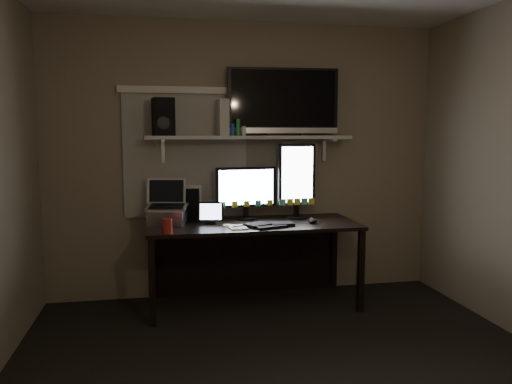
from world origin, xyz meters
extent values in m
plane|color=black|center=(0.00, 0.00, 0.00)|extent=(3.60, 3.60, 0.00)
plane|color=#7F715B|center=(0.00, 1.80, 1.25)|extent=(3.60, 0.00, 3.60)
cube|color=beige|center=(-0.55, 1.79, 1.30)|extent=(1.10, 0.02, 1.10)
cube|color=black|center=(0.00, 1.43, 0.71)|extent=(1.80, 0.75, 0.03)
cube|color=black|center=(0.00, 1.78, 0.35)|extent=(1.80, 0.02, 0.70)
cube|color=black|center=(-0.86, 1.09, 0.35)|extent=(0.05, 0.05, 0.70)
cube|color=black|center=(0.86, 1.09, 0.35)|extent=(0.05, 0.05, 0.70)
cube|color=black|center=(-0.86, 1.76, 0.35)|extent=(0.05, 0.05, 0.70)
cube|color=black|center=(0.86, 1.76, 0.35)|extent=(0.05, 0.05, 0.70)
cube|color=#B1B2AD|center=(0.00, 1.62, 1.46)|extent=(1.80, 0.35, 0.03)
cube|color=black|center=(-0.03, 1.61, 0.97)|extent=(0.55, 0.13, 0.48)
cube|color=black|center=(0.43, 1.58, 1.08)|extent=(0.35, 0.10, 0.69)
cube|color=black|center=(0.11, 1.26, 0.74)|extent=(0.44, 0.27, 0.02)
ellipsoid|color=black|center=(0.50, 1.32, 0.75)|extent=(0.09, 0.13, 0.04)
cube|color=white|center=(-0.17, 1.22, 0.74)|extent=(0.15, 0.20, 0.01)
cube|color=black|center=(-0.36, 1.45, 0.83)|extent=(0.23, 0.13, 0.19)
cube|color=black|center=(-0.55, 1.72, 0.88)|extent=(0.25, 0.15, 0.30)
cube|color=silver|center=(-0.73, 1.48, 0.92)|extent=(0.39, 0.34, 0.38)
cylinder|color=maroon|center=(-0.73, 1.12, 0.79)|extent=(0.10, 0.10, 0.11)
cube|color=black|center=(0.32, 1.67, 1.78)|extent=(1.01, 0.23, 0.60)
cube|color=beige|center=(-0.23, 1.64, 1.64)|extent=(0.08, 0.26, 0.31)
cube|color=black|center=(-0.74, 1.61, 1.64)|extent=(0.20, 0.23, 0.32)
camera|label=1|loc=(-0.78, -2.75, 1.51)|focal=35.00mm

